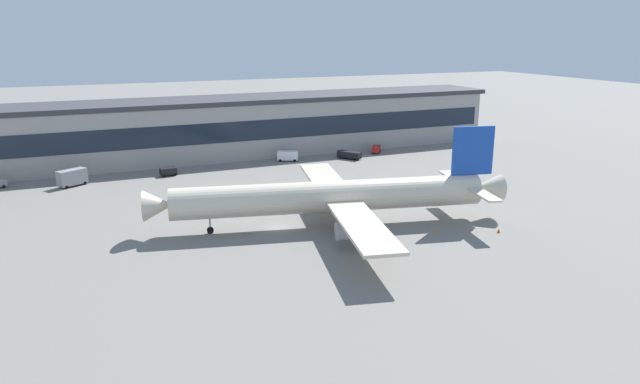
{
  "coord_description": "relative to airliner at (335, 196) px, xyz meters",
  "views": [
    {
      "loc": [
        -30.66,
        -87.92,
        32.02
      ],
      "look_at": [
        8.1,
        1.26,
        5.0
      ],
      "focal_mm": 32.65,
      "sensor_mm": 36.0,
      "label": 1
    }
  ],
  "objects": [
    {
      "name": "belt_loader",
      "position": [
        26.07,
        47.03,
        -4.07
      ],
      "size": [
        5.23,
        6.43,
        1.95
      ],
      "color": "black",
      "rests_on": "ground_plane"
    },
    {
      "name": "follow_me_car",
      "position": [
        36.27,
        51.25,
        -4.13
      ],
      "size": [
        4.06,
        4.7,
        1.85
      ],
      "color": "red",
      "rests_on": "ground_plane"
    },
    {
      "name": "airliner",
      "position": [
        0.0,
        0.0,
        0.0
      ],
      "size": [
        60.64,
        52.43,
        16.32
      ],
      "color": "beige",
      "rests_on": "ground_plane"
    },
    {
      "name": "crew_van",
      "position": [
        10.39,
        51.12,
        -3.76
      ],
      "size": [
        5.64,
        4.15,
        2.55
      ],
      "color": "white",
      "rests_on": "ground_plane"
    },
    {
      "name": "traffic_cone_2",
      "position": [
        14.2,
        -9.36,
        -4.91
      ],
      "size": [
        0.5,
        0.5,
        0.62
      ],
      "primitive_type": "cone",
      "color": "#F2590C",
      "rests_on": "ground_plane"
    },
    {
      "name": "traffic_cone_0",
      "position": [
        23.25,
        -13.93,
        -4.86
      ],
      "size": [
        0.57,
        0.57,
        0.71
      ],
      "primitive_type": "cone",
      "color": "#F2590C",
      "rests_on": "ground_plane"
    },
    {
      "name": "traffic_cone_1",
      "position": [
        3.09,
        -13.85,
        -4.92
      ],
      "size": [
        0.47,
        0.47,
        0.59
      ],
      "primitive_type": "cone",
      "color": "#F2590C",
      "rests_on": "ground_plane"
    },
    {
      "name": "ground_plane",
      "position": [
        -9.0,
        2.94,
        -5.22
      ],
      "size": [
        600.0,
        600.0,
        0.0
      ],
      "primitive_type": "plane",
      "color": "slate"
    },
    {
      "name": "baggage_tug",
      "position": [
        -19.92,
        47.34,
        -4.13
      ],
      "size": [
        3.83,
        2.49,
        1.85
      ],
      "color": "black",
      "rests_on": "ground_plane"
    },
    {
      "name": "terminal_building",
      "position": [
        -9.0,
        64.27,
        2.41
      ],
      "size": [
        167.37,
        18.54,
        15.21
      ],
      "color": "#9E9993",
      "rests_on": "ground_plane"
    },
    {
      "name": "stair_truck",
      "position": [
        -40.18,
        46.36,
        -3.24
      ],
      "size": [
        6.4,
        5.08,
        3.55
      ],
      "color": "gray",
      "rests_on": "ground_plane"
    }
  ]
}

